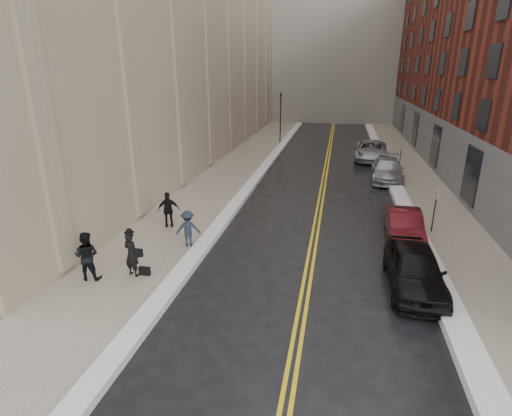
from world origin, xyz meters
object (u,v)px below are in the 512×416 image
at_px(car_black, 415,269).
at_px(car_silver_far, 371,150).
at_px(pedestrian_main, 132,254).
at_px(pedestrian_a, 87,256).
at_px(car_silver_near, 387,170).
at_px(pedestrian_c, 169,210).
at_px(car_maroon, 404,226).
at_px(pedestrian_b, 188,228).

xyz_separation_m(car_black, car_silver_far, (-0.13, 21.76, 0.04)).
xyz_separation_m(car_black, pedestrian_main, (-10.11, -1.39, 0.24)).
xyz_separation_m(car_black, pedestrian_a, (-11.57, -1.94, 0.29)).
distance_m(car_silver_near, pedestrian_c, 16.28).
distance_m(car_maroon, car_silver_near, 10.68).
bearing_deg(pedestrian_main, car_maroon, -133.73).
bearing_deg(car_maroon, pedestrian_b, -161.68).
distance_m(car_maroon, pedestrian_main, 11.90).
xyz_separation_m(pedestrian_a, pedestrian_c, (0.84, 5.35, -0.04)).
relative_size(pedestrian_main, pedestrian_c, 0.98).
bearing_deg(pedestrian_b, car_silver_near, -141.71).
bearing_deg(pedestrian_c, car_silver_far, -143.09).
bearing_deg(car_silver_far, car_silver_near, -81.34).
xyz_separation_m(car_black, car_silver_near, (0.56, 15.13, -0.03)).
bearing_deg(pedestrian_a, car_maroon, -160.01).
distance_m(car_maroon, pedestrian_b, 9.74).
bearing_deg(car_black, pedestrian_c, 161.82).
bearing_deg(pedestrian_b, pedestrian_main, 53.43).
xyz_separation_m(car_black, car_maroon, (0.26, 4.45, -0.09)).
xyz_separation_m(pedestrian_a, pedestrian_b, (2.53, 3.48, -0.12)).
bearing_deg(pedestrian_main, car_silver_near, -106.00).
bearing_deg(car_silver_near, car_black, -89.07).
relative_size(pedestrian_a, pedestrian_c, 1.05).
bearing_deg(car_maroon, car_silver_far, 92.22).
bearing_deg(pedestrian_main, car_silver_far, -96.45).
xyz_separation_m(car_silver_far, pedestrian_b, (-8.91, -20.21, 0.14)).
height_order(car_silver_near, pedestrian_a, pedestrian_a).
relative_size(pedestrian_main, pedestrian_b, 1.08).
relative_size(car_maroon, car_silver_near, 0.81).
relative_size(car_silver_near, pedestrian_c, 2.92).
height_order(pedestrian_a, pedestrian_b, pedestrian_a).
relative_size(pedestrian_a, pedestrian_b, 1.14).
relative_size(car_black, pedestrian_b, 2.83).
relative_size(car_black, car_maroon, 1.09).
distance_m(car_black, pedestrian_c, 11.27).
bearing_deg(car_black, pedestrian_b, 169.77).
relative_size(car_silver_near, pedestrian_main, 2.97).
distance_m(pedestrian_a, pedestrian_c, 5.42).
height_order(pedestrian_main, pedestrian_b, pedestrian_main).
bearing_deg(car_maroon, car_silver_near, 89.30).
relative_size(car_silver_near, pedestrian_a, 2.80).
distance_m(car_black, pedestrian_a, 11.73).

